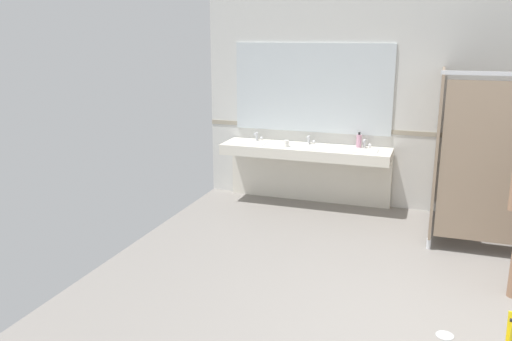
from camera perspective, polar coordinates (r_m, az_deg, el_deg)
The scene contains 7 objects.
wall_back at distance 7.29m, azimuth 21.07°, elevation 6.58°, with size 6.86×0.12×2.87m, color silver.
wall_back_tile_band at distance 7.29m, azimuth 20.81°, elevation 3.51°, with size 6.86×0.01×0.06m, color #9E937F.
vanity_counter at distance 7.35m, azimuth 5.46°, elevation 1.09°, with size 2.30×0.58×0.95m.
mirror_panel at distance 7.39m, azimuth 6.04°, elevation 8.82°, with size 2.20×0.02×1.21m, color silver.
soap_dispenser at distance 7.24m, azimuth 11.05°, elevation 3.16°, with size 0.07×0.07×0.21m.
paper_cup at distance 7.16m, azimuth 3.27°, elevation 2.92°, with size 0.07×0.07×0.09m, color white.
floor_drain_cover at distance 4.66m, azimuth 19.70°, elevation -16.37°, with size 0.14×0.14×0.01m, color #B7BABF.
Camera 1 is at (-0.25, -3.98, 2.34)m, focal length 37.08 mm.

